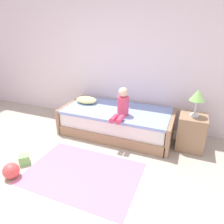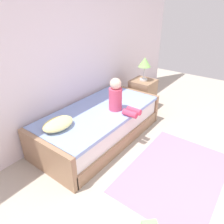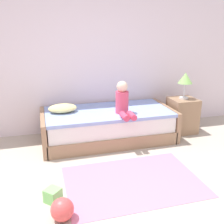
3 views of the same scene
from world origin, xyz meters
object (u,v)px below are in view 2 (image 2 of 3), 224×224
Objects in this scene: nightstand at (142,94)px; bed at (99,124)px; pillow at (58,124)px; child_figure at (118,98)px; table_lamp at (145,63)px.

bed is at bearing 179.73° from nightstand.
pillow is at bearing 171.93° from bed.
nightstand is 1.18× the size of child_figure.
child_figure is at bearing -51.90° from bed.
table_lamp is at bearing -2.96° from pillow.
bed is 1.35m from nightstand.
table_lamp is 1.02× the size of pillow.
bed is 4.14× the size of child_figure.
nightstand is 0.64m from table_lamp.
bed is at bearing -8.07° from pillow.
pillow reaches higher than bed.
table_lamp is (1.35, -0.01, 0.69)m from bed.
table_lamp reaches higher than child_figure.
table_lamp reaches higher than pillow.
child_figure is at bearing -20.37° from pillow.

